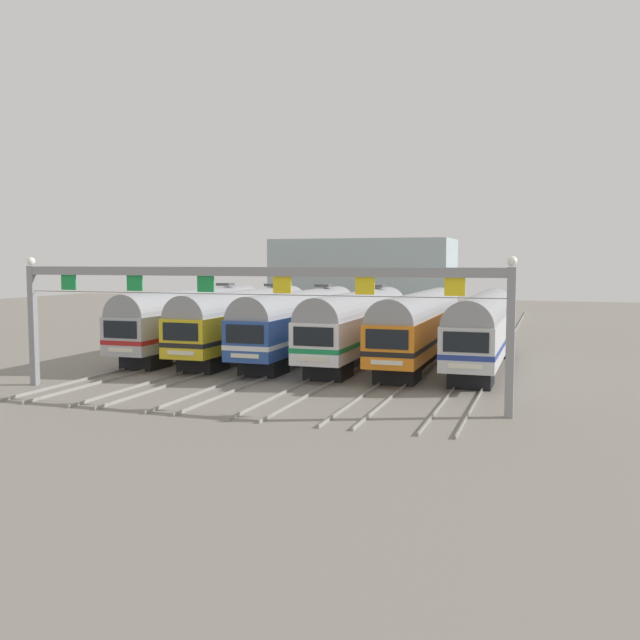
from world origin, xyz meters
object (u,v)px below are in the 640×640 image
Objects in this scene: commuter_train_white at (358,323)px; commuter_train_silver at (483,326)px; catenary_gantry at (243,290)px; commuter_train_yellow at (246,320)px; commuter_train_orange at (419,325)px; commuter_train_blue at (300,321)px; commuter_train_stainless at (194,318)px.

commuter_train_white reaches higher than commuter_train_silver.
catenary_gantry is (-2.03, -13.50, 2.66)m from commuter_train_white.
commuter_train_silver is at bearing -0.02° from commuter_train_yellow.
commuter_train_orange is at bearing -0.06° from commuter_train_white.
catenary_gantry is at bearing -98.54° from commuter_train_white.
commuter_train_silver is (12.17, -0.00, -0.00)m from commuter_train_blue.
commuter_train_yellow is (4.06, 0.00, 0.00)m from commuter_train_stainless.
commuter_train_blue and commuter_train_white have the same top height.
commuter_train_stainless is 1.00× the size of commuter_train_white.
commuter_train_yellow is 4.06m from commuter_train_blue.
commuter_train_stainless is 1.00× the size of commuter_train_silver.
commuter_train_blue reaches higher than commuter_train_orange.
catenary_gantry is at bearing -53.09° from commuter_train_stainless.
commuter_train_stainless and commuter_train_white have the same top height.
commuter_train_blue is (4.06, 0.00, 0.00)m from commuter_train_yellow.
commuter_train_white is at bearing 179.97° from commuter_train_silver.
commuter_train_blue is at bearing 0.00° from commuter_train_yellow.
catenary_gantry reaches higher than commuter_train_yellow.
commuter_train_white is 1.00× the size of commuter_train_orange.
commuter_train_silver is at bearing -0.01° from commuter_train_stainless.
commuter_train_silver is (4.06, 0.00, 0.00)m from commuter_train_orange.
commuter_train_stainless is 0.71× the size of catenary_gantry.
commuter_train_stainless is 20.28m from commuter_train_silver.
commuter_train_stainless is 1.00× the size of commuter_train_orange.
commuter_train_white is 13.91m from catenary_gantry.
commuter_train_yellow reaches higher than commuter_train_orange.
catenary_gantry reaches higher than commuter_train_orange.
commuter_train_orange is at bearing -0.02° from commuter_train_yellow.
commuter_train_yellow is 8.11m from commuter_train_white.
commuter_train_yellow reaches higher than commuter_train_silver.
commuter_train_silver is 0.71× the size of catenary_gantry.
commuter_train_white is 0.71× the size of catenary_gantry.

